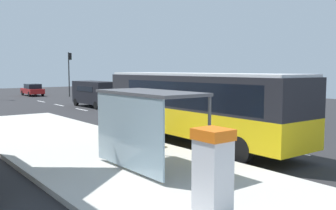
{
  "coord_description": "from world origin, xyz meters",
  "views": [
    {
      "loc": [
        -12.91,
        -10.06,
        3.38
      ],
      "look_at": [
        -1.0,
        5.44,
        1.5
      ],
      "focal_mm": 39.8,
      "sensor_mm": 36.0,
      "label": 1
    }
  ],
  "objects_px": {
    "bus": "(196,103)",
    "bus_shelter": "(141,110)",
    "ticket_machine": "(213,172)",
    "recycling_bin_blue": "(140,133)",
    "white_van": "(95,92)",
    "recycling_bin_green": "(131,130)",
    "sedan_near": "(32,90)",
    "traffic_light_near_side": "(70,67)",
    "recycling_bin_orange": "(149,135)"
  },
  "relations": [
    {
      "from": "ticket_machine",
      "to": "bus",
      "type": "bearing_deg",
      "value": 50.61
    },
    {
      "from": "sedan_near",
      "to": "bus_shelter",
      "type": "relative_size",
      "value": 1.11
    },
    {
      "from": "recycling_bin_green",
      "to": "traffic_light_near_side",
      "type": "relative_size",
      "value": 0.17
    },
    {
      "from": "traffic_light_near_side",
      "to": "white_van",
      "type": "bearing_deg",
      "value": -103.84
    },
    {
      "from": "bus_shelter",
      "to": "traffic_light_near_side",
      "type": "bearing_deg",
      "value": 70.7
    },
    {
      "from": "sedan_near",
      "to": "bus_shelter",
      "type": "height_order",
      "value": "bus_shelter"
    },
    {
      "from": "recycling_bin_orange",
      "to": "recycling_bin_green",
      "type": "height_order",
      "value": "same"
    },
    {
      "from": "traffic_light_near_side",
      "to": "sedan_near",
      "type": "bearing_deg",
      "value": 125.95
    },
    {
      "from": "white_van",
      "to": "sedan_near",
      "type": "xyz_separation_m",
      "value": [
        0.1,
        17.78,
        -0.55
      ]
    },
    {
      "from": "recycling_bin_blue",
      "to": "white_van",
      "type": "bearing_deg",
      "value": 69.52
    },
    {
      "from": "recycling_bin_orange",
      "to": "ticket_machine",
      "type": "bearing_deg",
      "value": -114.36
    },
    {
      "from": "recycling_bin_orange",
      "to": "recycling_bin_blue",
      "type": "relative_size",
      "value": 1.0
    },
    {
      "from": "recycling_bin_green",
      "to": "recycling_bin_blue",
      "type": "bearing_deg",
      "value": -90.0
    },
    {
      "from": "sedan_near",
      "to": "traffic_light_near_side",
      "type": "relative_size",
      "value": 0.81
    },
    {
      "from": "bus",
      "to": "recycling_bin_orange",
      "type": "relative_size",
      "value": 11.61
    },
    {
      "from": "bus",
      "to": "sedan_near",
      "type": "bearing_deg",
      "value": 83.6
    },
    {
      "from": "ticket_machine",
      "to": "recycling_bin_orange",
      "type": "xyz_separation_m",
      "value": [
        3.17,
        7.01,
        -0.52
      ]
    },
    {
      "from": "bus",
      "to": "white_van",
      "type": "distance_m",
      "value": 18.38
    },
    {
      "from": "recycling_bin_blue",
      "to": "recycling_bin_green",
      "type": "height_order",
      "value": "same"
    },
    {
      "from": "recycling_bin_orange",
      "to": "recycling_bin_green",
      "type": "bearing_deg",
      "value": 90.0
    },
    {
      "from": "white_van",
      "to": "traffic_light_near_side",
      "type": "bearing_deg",
      "value": 76.16
    },
    {
      "from": "sedan_near",
      "to": "bus_shelter",
      "type": "distance_m",
      "value": 39.41
    },
    {
      "from": "ticket_machine",
      "to": "bus_shelter",
      "type": "distance_m",
      "value": 4.42
    },
    {
      "from": "recycling_bin_blue",
      "to": "recycling_bin_green",
      "type": "distance_m",
      "value": 0.7
    },
    {
      "from": "white_van",
      "to": "recycling_bin_blue",
      "type": "relative_size",
      "value": 5.5
    },
    {
      "from": "bus",
      "to": "bus_shelter",
      "type": "xyz_separation_m",
      "value": [
        -4.7,
        -2.68,
        0.25
      ]
    },
    {
      "from": "ticket_machine",
      "to": "bus_shelter",
      "type": "bearing_deg",
      "value": 77.16
    },
    {
      "from": "white_van",
      "to": "sedan_near",
      "type": "distance_m",
      "value": 17.79
    },
    {
      "from": "sedan_near",
      "to": "ticket_machine",
      "type": "height_order",
      "value": "ticket_machine"
    },
    {
      "from": "recycling_bin_blue",
      "to": "traffic_light_near_side",
      "type": "bearing_deg",
      "value": 72.37
    },
    {
      "from": "ticket_machine",
      "to": "recycling_bin_blue",
      "type": "height_order",
      "value": "ticket_machine"
    },
    {
      "from": "bus",
      "to": "ticket_machine",
      "type": "height_order",
      "value": "bus"
    },
    {
      "from": "bus",
      "to": "recycling_bin_green",
      "type": "bearing_deg",
      "value": 148.66
    },
    {
      "from": "white_van",
      "to": "ticket_machine",
      "type": "xyz_separation_m",
      "value": [
        -9.57,
        -24.85,
        -0.17
      ]
    },
    {
      "from": "bus",
      "to": "recycling_bin_blue",
      "type": "relative_size",
      "value": 11.61
    },
    {
      "from": "white_van",
      "to": "bus_shelter",
      "type": "bearing_deg",
      "value": -112.66
    },
    {
      "from": "recycling_bin_orange",
      "to": "bus_shelter",
      "type": "height_order",
      "value": "bus_shelter"
    },
    {
      "from": "bus",
      "to": "recycling_bin_green",
      "type": "relative_size",
      "value": 11.61
    },
    {
      "from": "white_van",
      "to": "recycling_bin_green",
      "type": "height_order",
      "value": "white_van"
    },
    {
      "from": "white_van",
      "to": "ticket_machine",
      "type": "relative_size",
      "value": 2.69
    },
    {
      "from": "traffic_light_near_side",
      "to": "bus",
      "type": "bearing_deg",
      "value": -102.95
    },
    {
      "from": "bus",
      "to": "recycling_bin_green",
      "type": "xyz_separation_m",
      "value": [
        -2.49,
        1.52,
        -1.19
      ]
    },
    {
      "from": "white_van",
      "to": "traffic_light_near_side",
      "type": "height_order",
      "value": "traffic_light_near_side"
    },
    {
      "from": "sedan_near",
      "to": "recycling_bin_green",
      "type": "relative_size",
      "value": 4.67
    },
    {
      "from": "white_van",
      "to": "recycling_bin_blue",
      "type": "bearing_deg",
      "value": -110.48
    },
    {
      "from": "ticket_machine",
      "to": "recycling_bin_orange",
      "type": "bearing_deg",
      "value": 65.64
    },
    {
      "from": "recycling_bin_orange",
      "to": "bus_shelter",
      "type": "bearing_deg",
      "value": -128.39
    },
    {
      "from": "sedan_near",
      "to": "ticket_machine",
      "type": "xyz_separation_m",
      "value": [
        -9.67,
        -42.63,
        0.38
      ]
    },
    {
      "from": "recycling_bin_orange",
      "to": "sedan_near",
      "type": "bearing_deg",
      "value": 79.66
    },
    {
      "from": "ticket_machine",
      "to": "bus_shelter",
      "type": "height_order",
      "value": "bus_shelter"
    }
  ]
}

